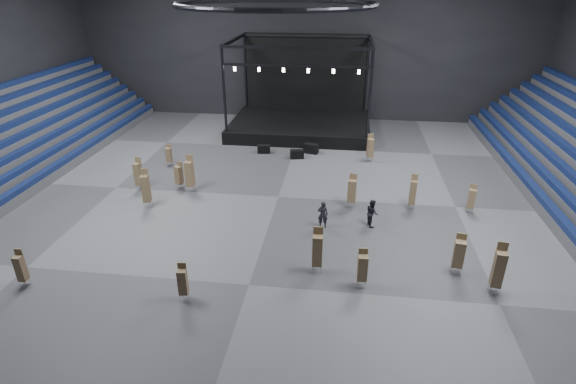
# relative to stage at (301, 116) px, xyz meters

# --- Properties ---
(floor) EXTENTS (50.00, 50.00, 0.00)m
(floor) POSITION_rel_stage_xyz_m (-0.00, -16.24, -1.45)
(floor) COLOR #535456
(floor) RESTS_ON ground
(wall_back) EXTENTS (50.00, 0.20, 18.00)m
(wall_back) POSITION_rel_stage_xyz_m (-0.00, 4.76, 7.55)
(wall_back) COLOR black
(wall_back) RESTS_ON ground
(wall_front) EXTENTS (50.00, 0.20, 18.00)m
(wall_front) POSITION_rel_stage_xyz_m (-0.00, -37.24, 7.55)
(wall_front) COLOR black
(wall_front) RESTS_ON ground
(stage) EXTENTS (14.00, 10.00, 9.20)m
(stage) POSITION_rel_stage_xyz_m (0.00, 0.00, 0.00)
(stage) COLOR black
(stage) RESTS_ON floor
(truss_ring) EXTENTS (12.30, 12.30, 5.15)m
(truss_ring) POSITION_rel_stage_xyz_m (-0.00, -16.24, 11.55)
(truss_ring) COLOR black
(truss_ring) RESTS_ON ceiling
(flight_case_left) EXTENTS (1.18, 0.69, 0.75)m
(flight_case_left) POSITION_rel_stage_xyz_m (-2.65, -7.38, -1.08)
(flight_case_left) COLOR black
(flight_case_left) RESTS_ON floor
(flight_case_mid) EXTENTS (1.27, 0.86, 0.77)m
(flight_case_mid) POSITION_rel_stage_xyz_m (0.49, -8.32, -1.06)
(flight_case_mid) COLOR black
(flight_case_mid) RESTS_ON floor
(flight_case_right) EXTENTS (1.42, 0.97, 0.87)m
(flight_case_right) POSITION_rel_stage_xyz_m (1.62, -6.85, -1.02)
(flight_case_right) COLOR black
(flight_case_right) RESTS_ON floor
(chair_stack_0) EXTENTS (0.57, 0.57, 2.60)m
(chair_stack_0) POSITION_rel_stage_xyz_m (-10.48, -16.37, -0.12)
(chair_stack_0) COLOR silver
(chair_stack_0) RESTS_ON floor
(chair_stack_1) EXTENTS (0.60, 0.60, 2.83)m
(chair_stack_1) POSITION_rel_stage_xyz_m (-8.78, -18.93, -0.01)
(chair_stack_1) COLOR silver
(chair_stack_1) RESTS_ON floor
(chair_stack_2) EXTENTS (0.62, 0.62, 2.43)m
(chair_stack_2) POSITION_rel_stage_xyz_m (6.83, -8.22, -0.17)
(chair_stack_2) COLOR silver
(chair_stack_2) RESTS_ON floor
(chair_stack_3) EXTENTS (0.54, 0.54, 2.67)m
(chair_stack_3) POSITION_rel_stage_xyz_m (3.42, -25.06, -0.07)
(chair_stack_3) COLOR silver
(chair_stack_3) RESTS_ON floor
(chair_stack_4) EXTENTS (0.52, 0.52, 2.17)m
(chair_stack_4) POSITION_rel_stage_xyz_m (5.78, -26.05, -0.29)
(chair_stack_4) COLOR silver
(chair_stack_4) RESTS_ON floor
(chair_stack_5) EXTENTS (0.51, 0.51, 2.54)m
(chair_stack_5) POSITION_rel_stage_xyz_m (9.37, -16.89, -0.16)
(chair_stack_5) COLOR silver
(chair_stack_5) RESTS_ON floor
(chair_stack_6) EXTENTS (0.43, 0.43, 2.12)m
(chair_stack_6) POSITION_rel_stage_xyz_m (-11.52, -28.23, -0.35)
(chair_stack_6) COLOR silver
(chair_stack_6) RESTS_ON floor
(chair_stack_7) EXTENTS (0.58, 0.58, 2.87)m
(chair_stack_7) POSITION_rel_stage_xyz_m (12.44, -25.73, 0.01)
(chair_stack_7) COLOR silver
(chair_stack_7) RESTS_ON floor
(chair_stack_8) EXTENTS (0.56, 0.56, 2.04)m
(chair_stack_8) POSITION_rel_stage_xyz_m (13.25, -16.93, -0.36)
(chair_stack_8) COLOR silver
(chair_stack_8) RESTS_ON floor
(chair_stack_9) EXTENTS (0.63, 0.63, 2.12)m
(chair_stack_9) POSITION_rel_stage_xyz_m (-7.62, -15.69, -0.32)
(chair_stack_9) COLOR silver
(chair_stack_9) RESTS_ON floor
(chair_stack_10) EXTENTS (0.62, 0.62, 2.47)m
(chair_stack_10) POSITION_rel_stage_xyz_m (5.25, -17.21, -0.14)
(chair_stack_10) COLOR silver
(chair_stack_10) RESTS_ON floor
(chair_stack_11) EXTENTS (0.64, 0.64, 2.36)m
(chair_stack_11) POSITION_rel_stage_xyz_m (10.88, -24.26, -0.19)
(chair_stack_11) COLOR silver
(chair_stack_11) RESTS_ON floor
(chair_stack_12) EXTENTS (0.44, 0.44, 1.83)m
(chair_stack_12) POSITION_rel_stage_xyz_m (-10.06, -11.38, -0.46)
(chair_stack_12) COLOR silver
(chair_stack_12) RESTS_ON floor
(chair_stack_13) EXTENTS (0.62, 0.62, 2.86)m
(chair_stack_13) POSITION_rel_stage_xyz_m (-6.62, -16.10, 0.02)
(chair_stack_13) COLOR silver
(chair_stack_13) RESTS_ON floor
(chair_stack_14) EXTENTS (0.49, 0.49, 2.04)m
(chair_stack_14) POSITION_rel_stage_xyz_m (-2.95, -28.22, -0.38)
(chair_stack_14) COLOR silver
(chair_stack_14) RESTS_ON floor
(man_center) EXTENTS (0.68, 0.47, 1.81)m
(man_center) POSITION_rel_stage_xyz_m (3.44, -20.21, -0.54)
(man_center) COLOR black
(man_center) RESTS_ON floor
(crew_member) EXTENTS (0.90, 1.03, 1.80)m
(crew_member) POSITION_rel_stage_xyz_m (6.54, -19.56, -0.55)
(crew_member) COLOR black
(crew_member) RESTS_ON floor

